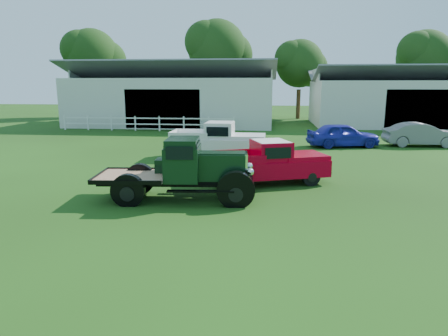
# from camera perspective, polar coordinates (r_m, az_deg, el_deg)

# --- Properties ---
(ground) EXTENTS (120.00, 120.00, 0.00)m
(ground) POSITION_cam_1_polar(r_m,az_deg,el_deg) (12.13, -1.54, -6.01)
(ground) COLOR #19330E
(shed_left) EXTENTS (18.80, 10.20, 5.60)m
(shed_left) POSITION_cam_1_polar(r_m,az_deg,el_deg) (38.41, -6.97, 10.45)
(shed_left) COLOR #B6B7AB
(shed_left) RESTS_ON ground
(shed_right) EXTENTS (16.80, 9.20, 5.20)m
(shed_right) POSITION_cam_1_polar(r_m,az_deg,el_deg) (40.43, 24.27, 9.29)
(shed_right) COLOR #B6B7AB
(shed_right) RESTS_ON ground
(fence_rail) EXTENTS (14.20, 0.16, 1.20)m
(fence_rail) POSITION_cam_1_polar(r_m,az_deg,el_deg) (33.00, -10.90, 6.27)
(fence_rail) COLOR white
(fence_rail) RESTS_ON ground
(tree_a) EXTENTS (6.30, 6.30, 10.50)m
(tree_a) POSITION_cam_1_polar(r_m,az_deg,el_deg) (48.56, -18.24, 13.14)
(tree_a) COLOR #1B3A0B
(tree_a) RESTS_ON ground
(tree_b) EXTENTS (6.90, 6.90, 11.50)m
(tree_b) POSITION_cam_1_polar(r_m,az_deg,el_deg) (45.82, -1.00, 14.45)
(tree_b) COLOR #1B3A0B
(tree_b) RESTS_ON ground
(tree_c) EXTENTS (5.40, 5.40, 9.00)m
(tree_c) POSITION_cam_1_polar(r_m,az_deg,el_deg) (44.59, 10.70, 12.72)
(tree_c) COLOR #1B3A0B
(tree_c) RESTS_ON ground
(tree_d) EXTENTS (6.00, 6.00, 10.00)m
(tree_d) POSITION_cam_1_polar(r_m,az_deg,el_deg) (48.36, 26.53, 12.22)
(tree_d) COLOR #1B3A0B
(tree_d) RESTS_ON ground
(vintage_flatbed) EXTENTS (5.26, 2.42, 2.03)m
(vintage_flatbed) POSITION_cam_1_polar(r_m,az_deg,el_deg) (13.09, -6.30, -0.15)
(vintage_flatbed) COLOR black
(vintage_flatbed) RESTS_ON ground
(red_pickup) EXTENTS (4.90, 3.17, 1.67)m
(red_pickup) POSITION_cam_1_polar(r_m,az_deg,el_deg) (15.22, 6.35, 0.87)
(red_pickup) COLOR #C0001C
(red_pickup) RESTS_ON ground
(white_pickup) EXTENTS (5.00, 2.05, 1.82)m
(white_pickup) POSITION_cam_1_polar(r_m,az_deg,el_deg) (20.31, -0.88, 3.93)
(white_pickup) COLOR silver
(white_pickup) RESTS_ON ground
(misc_car_blue) EXTENTS (4.48, 2.49, 1.44)m
(misc_car_blue) POSITION_cam_1_polar(r_m,az_deg,el_deg) (25.14, 16.61, 4.55)
(misc_car_blue) COLOR #2427A6
(misc_car_blue) RESTS_ON ground
(misc_car_grey) EXTENTS (4.34, 1.58, 1.42)m
(misc_car_grey) POSITION_cam_1_polar(r_m,az_deg,el_deg) (27.14, 26.33, 4.30)
(misc_car_grey) COLOR slate
(misc_car_grey) RESTS_ON ground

